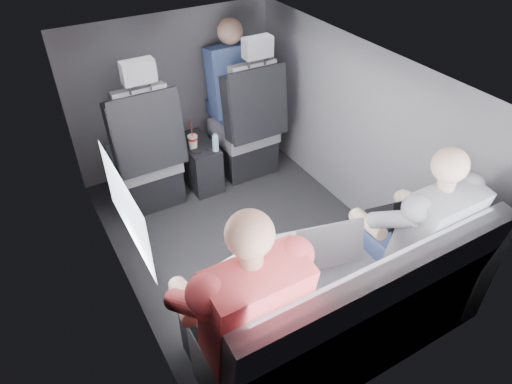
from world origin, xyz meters
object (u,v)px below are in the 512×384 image
water_bottle (215,143)px  laptop_silver (318,245)px  rear_bench (345,317)px  center_console (199,163)px  laptop_black (403,215)px  soda_cup (193,141)px  front_seat_right (247,131)px  passenger_rear_right (412,232)px  front_seat_left (146,160)px  passenger_rear_left (240,308)px  passenger_front_right (232,82)px  laptop_white (228,281)px

water_bottle → laptop_silver: laptop_silver is taller
rear_bench → center_console: bearing=90.0°
rear_bench → laptop_black: size_ratio=4.75×
rear_bench → water_bottle: bearing=87.2°
soda_cup → front_seat_right: bearing=2.0°
front_seat_right → rear_bench: size_ratio=0.79×
passenger_rear_right → water_bottle: bearing=104.2°
front_seat_left → rear_bench: 1.96m
soda_cup → laptop_black: 1.78m
front_seat_left → front_seat_right: same height
rear_bench → soda_cup: 1.89m
front_seat_right → laptop_black: (0.12, -1.67, 0.23)m
rear_bench → passenger_rear_left: 0.70m
soda_cup → laptop_black: laptop_black is taller
center_console → water_bottle: (0.09, -0.18, 0.27)m
passenger_rear_left → passenger_front_right: 2.32m
laptop_black → passenger_front_right: bearing=93.4°
soda_cup → passenger_rear_left: (-0.54, -1.79, 0.19)m
passenger_rear_left → rear_bench: bearing=-9.0°
water_bottle → passenger_rear_left: bearing=-112.1°
rear_bench → laptop_white: 0.70m
rear_bench → soda_cup: rear_bench is taller
water_bottle → laptop_black: 1.62m
laptop_black → passenger_rear_right: bearing=-113.7°
front_seat_left → water_bottle: 0.56m
rear_bench → passenger_rear_right: 0.61m
front_seat_left → soda_cup: size_ratio=5.10×
passenger_rear_right → soda_cup: bearing=107.6°
center_console → water_bottle: water_bottle is taller
soda_cup → passenger_rear_right: 1.88m
laptop_white → passenger_front_right: passenger_front_right is taller
rear_bench → passenger_front_right: 2.25m
laptop_black → rear_bench: bearing=-158.0°
front_seat_left → laptop_white: 1.63m
soda_cup → passenger_front_right: bearing=28.3°
soda_cup → laptop_white: laptop_white is taller
center_console → laptop_white: bearing=-108.5°
center_console → rear_bench: size_ratio=0.30×
center_console → passenger_rear_left: passenger_rear_left is taller
center_console → passenger_front_right: bearing=25.7°
laptop_silver → passenger_rear_left: (-0.57, -0.17, 0.02)m
front_seat_right → laptop_silver: bearing=-106.1°
front_seat_left → laptop_white: front_seat_left is taller
laptop_white → laptop_black: laptop_white is taller
laptop_white → passenger_rear_left: 0.20m
rear_bench → passenger_front_right: bearing=78.2°
water_bottle → laptop_black: bearing=-72.6°
laptop_silver → water_bottle: bearing=85.9°
laptop_black → passenger_rear_left: bearing=-173.4°
soda_cup → passenger_front_right: size_ratio=0.29×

